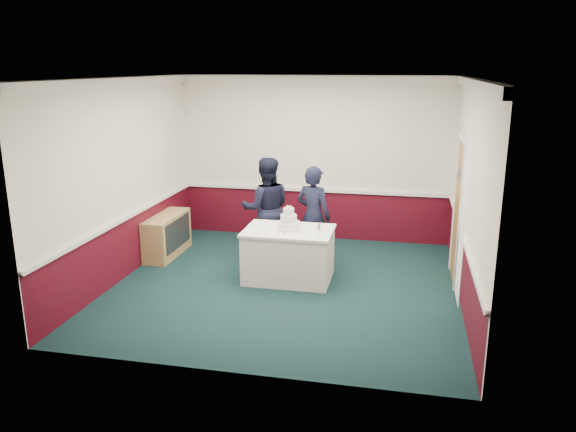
% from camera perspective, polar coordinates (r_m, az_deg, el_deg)
% --- Properties ---
extents(ground, '(5.00, 5.00, 0.00)m').
position_cam_1_polar(ground, '(8.39, -0.27, -7.07)').
color(ground, '#132A2F').
rests_on(ground, ground).
extents(room_shell, '(5.00, 5.00, 3.00)m').
position_cam_1_polar(room_shell, '(8.44, 1.12, 6.92)').
color(room_shell, silver).
rests_on(room_shell, ground).
extents(sideboard, '(0.41, 1.20, 0.70)m').
position_cam_1_polar(sideboard, '(9.82, -12.17, -1.92)').
color(sideboard, tan).
rests_on(sideboard, ground).
extents(cake_table, '(1.32, 0.92, 0.79)m').
position_cam_1_polar(cake_table, '(8.50, 0.06, -3.90)').
color(cake_table, white).
rests_on(cake_table, ground).
extents(wedding_cake, '(0.35, 0.35, 0.36)m').
position_cam_1_polar(wedding_cake, '(8.35, 0.06, -0.66)').
color(wedding_cake, white).
rests_on(wedding_cake, cake_table).
extents(cake_knife, '(0.09, 0.21, 0.00)m').
position_cam_1_polar(cake_knife, '(8.20, -0.43, -1.74)').
color(cake_knife, silver).
rests_on(cake_knife, cake_table).
extents(champagne_flute, '(0.05, 0.05, 0.21)m').
position_cam_1_polar(champagne_flute, '(7.99, 3.16, -1.20)').
color(champagne_flute, silver).
rests_on(champagne_flute, cake_table).
extents(person_man, '(0.99, 0.87, 1.72)m').
position_cam_1_polar(person_man, '(9.31, -2.22, 0.75)').
color(person_man, black).
rests_on(person_man, ground).
extents(person_woman, '(0.70, 0.57, 1.64)m').
position_cam_1_polar(person_woman, '(9.01, 2.59, -0.02)').
color(person_woman, black).
rests_on(person_woman, ground).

